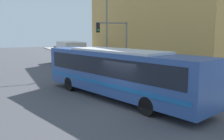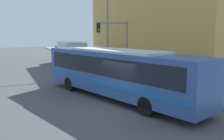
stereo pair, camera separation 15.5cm
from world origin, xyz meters
name	(u,v)px [view 2 (the right image)]	position (x,y,z in m)	size (l,w,h in m)	color
ground_plane	(126,107)	(0.00, 0.00, 0.00)	(120.00, 120.00, 0.00)	#47474C
sidewalk	(98,62)	(5.91, 20.00, 0.08)	(2.83, 70.00, 0.16)	#A8A399
building_facade	(153,26)	(10.33, 13.32, 4.83)	(6.00, 24.63, 9.66)	tan
city_bus	(117,70)	(0.26, 1.76, 1.76)	(5.87, 12.35, 3.04)	#2D4C8C
delivery_truck	(70,52)	(1.77, 18.93, 1.59)	(2.39, 7.17, 2.91)	silver
fire_hydrant	(174,82)	(5.10, 2.45, 0.55)	(0.21, 0.29, 0.79)	red
traffic_light_pole	(116,37)	(4.09, 10.08, 3.57)	(3.28, 0.35, 4.94)	slate
parking_meter	(130,65)	(5.10, 9.04, 0.99)	(0.14, 0.14, 1.22)	slate
street_lamp	(105,23)	(4.97, 15.20, 5.09)	(3.04, 0.28, 8.36)	slate
pedestrian_near_corner	(126,60)	(6.58, 12.92, 1.03)	(0.34, 0.34, 1.71)	#23283D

